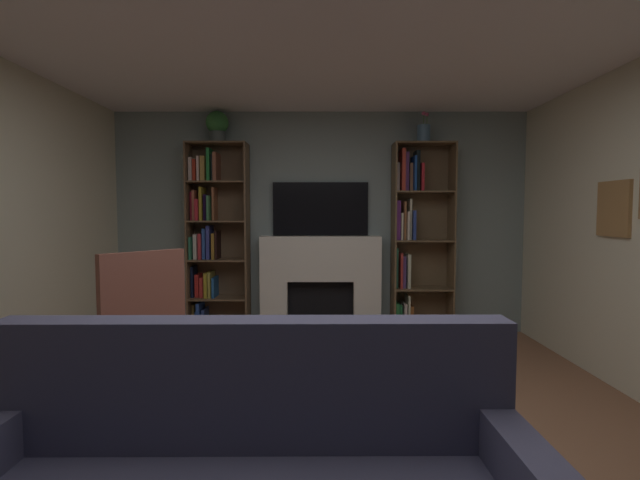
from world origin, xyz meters
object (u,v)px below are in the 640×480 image
bookshelf_right (413,238)px  potted_plant (216,126)px  bookshelf_left (212,238)px  fireplace (320,283)px  tv (320,209)px  vase_with_flowers (423,133)px  armchair (130,337)px

bookshelf_right → potted_plant: size_ratio=6.20×
potted_plant → bookshelf_left: bearing=160.1°
fireplace → tv: size_ratio=1.35×
tv → vase_with_flowers: size_ratio=3.12×
bookshelf_right → potted_plant: 2.55m
fireplace → potted_plant: potted_plant is taller
fireplace → tv: tv is taller
potted_plant → vase_with_flowers: size_ratio=1.01×
fireplace → bookshelf_left: (-1.23, -0.01, 0.52)m
bookshelf_left → vase_with_flowers: (2.38, -0.03, 1.17)m
tv → potted_plant: 1.48m
bookshelf_left → potted_plant: bearing=-19.9°
fireplace → vase_with_flowers: 2.04m
potted_plant → bookshelf_right: bearing=0.8°
bookshelf_left → tv: bearing=4.2°
fireplace → bookshelf_right: bookshelf_right is taller
fireplace → potted_plant: size_ratio=4.19×
bookshelf_left → vase_with_flowers: vase_with_flowers is taller
tv → bookshelf_right: bookshelf_right is taller
potted_plant → tv: bearing=5.9°
potted_plant → fireplace: bearing=1.9°
tv → armchair: bearing=-121.2°
tv → bookshelf_left: (-1.23, -0.09, -0.33)m
fireplace → tv: bearing=90.0°
tv → bookshelf_right: 1.12m
tv → potted_plant: bearing=-174.1°
fireplace → vase_with_flowers: (1.15, -0.04, 1.69)m
tv → fireplace: bearing=-90.0°
potted_plant → vase_with_flowers: bearing=-0.0°
tv → vase_with_flowers: vase_with_flowers is taller
fireplace → bookshelf_left: bearing=-179.6°
vase_with_flowers → armchair: bearing=-140.3°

